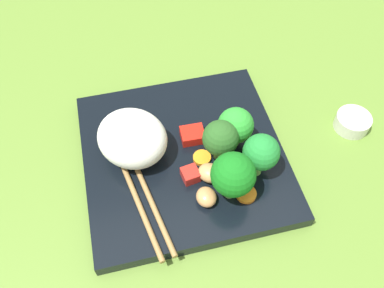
{
  "coord_description": "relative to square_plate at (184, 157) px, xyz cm",
  "views": [
    {
      "loc": [
        29.72,
        -6.05,
        45.67
      ],
      "look_at": [
        0.32,
        1.07,
        3.81
      ],
      "focal_mm": 38.38,
      "sensor_mm": 36.0,
      "label": 1
    }
  ],
  "objects": [
    {
      "name": "ground_plane",
      "position": [
        0.0,
        0.0,
        -1.9
      ],
      "size": [
        110.0,
        110.0,
        2.0
      ],
      "primitive_type": "cube",
      "color": "#5A7E2D"
    },
    {
      "name": "square_plate",
      "position": [
        0.0,
        0.0,
        0.0
      ],
      "size": [
        25.77,
        25.77,
        1.81
      ],
      "primitive_type": "cube",
      "rotation": [
        0.0,
        0.0,
        -0.0
      ],
      "color": "black",
      "rests_on": "ground_plane"
    },
    {
      "name": "rice_mound",
      "position": [
        -1.45,
        -6.1,
        4.07
      ],
      "size": [
        12.06,
        12.04,
        6.34
      ],
      "primitive_type": "ellipsoid",
      "rotation": [
        0.0,
        0.0,
        3.91
      ],
      "color": "white",
      "rests_on": "square_plate"
    },
    {
      "name": "broccoli_floret_0",
      "position": [
        7.2,
        4.2,
        5.1
      ],
      "size": [
        5.27,
        5.27,
        7.08
      ],
      "color": "#6DB055",
      "rests_on": "square_plate"
    },
    {
      "name": "broccoli_floret_1",
      "position": [
        1.7,
        4.3,
        4.84
      ],
      "size": [
        4.5,
        4.5,
        6.35
      ],
      "color": "#7CB753",
      "rests_on": "square_plate"
    },
    {
      "name": "broccoli_floret_2",
      "position": [
        0.34,
        6.77,
        4.46
      ],
      "size": [
        4.58,
        4.58,
        6.08
      ],
      "color": "#5A8F41",
      "rests_on": "square_plate"
    },
    {
      "name": "broccoli_floret_3",
      "position": [
        4.8,
        8.43,
        4.73
      ],
      "size": [
        4.48,
        4.48,
        6.22
      ],
      "color": "#65B043",
      "rests_on": "square_plate"
    },
    {
      "name": "carrot_slice_0",
      "position": [
        1.51,
        2.11,
        1.15
      ],
      "size": [
        2.97,
        2.97,
        0.49
      ],
      "primitive_type": "cylinder",
      "rotation": [
        0.0,
        0.0,
        5.92
      ],
      "color": "orange",
      "rests_on": "square_plate"
    },
    {
      "name": "carrot_slice_1",
      "position": [
        7.89,
        5.97,
        1.15
      ],
      "size": [
        2.96,
        2.96,
        0.5
      ],
      "primitive_type": "cylinder",
      "rotation": [
        0.0,
        0.0,
        1.36
      ],
      "color": "orange",
      "rests_on": "square_plate"
    },
    {
      "name": "carrot_slice_2",
      "position": [
        -1.66,
        6.98,
        1.11
      ],
      "size": [
        3.6,
        3.6,
        0.42
      ],
      "primitive_type": "cylinder",
      "rotation": [
        0.0,
        0.0,
        0.92
      ],
      "color": "orange",
      "rests_on": "square_plate"
    },
    {
      "name": "pepper_chunk_0",
      "position": [
        3.91,
        0.03,
        1.63
      ],
      "size": [
        2.36,
        2.31,
        1.45
      ],
      "primitive_type": "cube",
      "rotation": [
        0.0,
        0.0,
        4.87
      ],
      "color": "red",
      "rests_on": "square_plate"
    },
    {
      "name": "pepper_chunk_1",
      "position": [
        -2.0,
        1.7,
        1.61
      ],
      "size": [
        2.69,
        3.13,
        1.42
      ],
      "primitive_type": "cube",
      "rotation": [
        0.0,
        0.0,
        1.54
      ],
      "color": "red",
      "rests_on": "square_plate"
    },
    {
      "name": "chicken_piece_0",
      "position": [
        2.41,
        8.7,
        1.7
      ],
      "size": [
        3.02,
        2.54,
        1.6
      ],
      "primitive_type": "ellipsoid",
      "rotation": [
        0.0,
        0.0,
        0.05
      ],
      "color": "tan",
      "rests_on": "square_plate"
    },
    {
      "name": "chicken_piece_1",
      "position": [
        -0.98,
        4.45,
        1.78
      ],
      "size": [
        3.33,
        3.48,
        1.75
      ],
      "primitive_type": "ellipsoid",
      "rotation": [
        0.0,
        0.0,
        4.23
      ],
      "color": "tan",
      "rests_on": "square_plate"
    },
    {
      "name": "chicken_piece_2",
      "position": [
        4.44,
        2.37,
        1.93
      ],
      "size": [
        3.92,
        4.04,
        2.06
      ],
      "primitive_type": "ellipsoid",
      "rotation": [
        0.0,
        0.0,
        4.09
      ],
      "color": "tan",
      "rests_on": "square_plate"
    },
    {
      "name": "chicken_piece_3",
      "position": [
        4.47,
        5.21,
        1.9
      ],
      "size": [
        4.03,
        4.14,
        2.0
      ],
      "primitive_type": "ellipsoid",
      "rotation": [
        0.0,
        0.0,
        0.89
      ],
      "color": "tan",
      "rests_on": "square_plate"
    },
    {
      "name": "chicken_piece_4",
      "position": [
        7.48,
        1.08,
        1.82
      ],
      "size": [
        2.98,
        2.73,
        1.83
      ],
      "primitive_type": "ellipsoid",
      "rotation": [
        0.0,
        0.0,
        3.27
      ],
      "color": "tan",
      "rests_on": "square_plate"
    },
    {
      "name": "chopstick_pair",
      "position": [
        3.26,
        -6.65,
        1.23
      ],
      "size": [
        21.18,
        5.94,
        0.66
      ],
      "rotation": [
        0.0,
        0.0,
        6.47
      ],
      "color": "olive",
      "rests_on": "square_plate"
    },
    {
      "name": "sauce_cup",
      "position": [
        -0.49,
        24.24,
        0.15
      ],
      "size": [
        4.81,
        4.81,
        2.1
      ],
      "primitive_type": "cylinder",
      "color": "silver",
      "rests_on": "ground_plane"
    }
  ]
}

